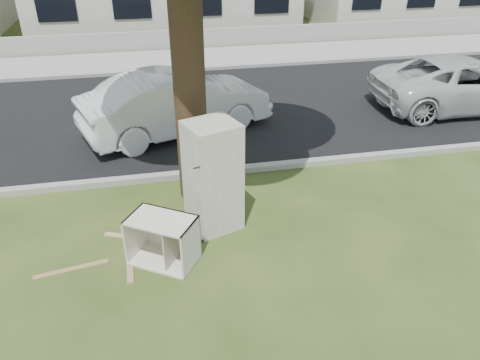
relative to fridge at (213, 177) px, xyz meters
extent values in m
plane|color=#294117|center=(0.20, -0.74, -0.92)|extent=(120.00, 120.00, 0.00)
cube|color=black|center=(0.20, 5.26, -0.91)|extent=(120.00, 7.00, 0.01)
cube|color=gray|center=(0.20, 1.71, -0.92)|extent=(120.00, 0.18, 0.12)
cube|color=gray|center=(0.20, 8.81, -0.92)|extent=(120.00, 0.18, 0.12)
cube|color=gray|center=(0.20, 10.26, -0.91)|extent=(120.00, 2.80, 0.01)
cube|color=gray|center=(0.20, 11.86, -0.57)|extent=(120.00, 0.15, 0.70)
cylinder|color=black|center=(-0.20, 1.06, 1.68)|extent=(0.54, 0.54, 5.20)
cube|color=white|center=(0.00, 0.00, 0.00)|extent=(0.95, 0.92, 1.84)
cube|color=beige|center=(-0.88, -0.78, -0.54)|extent=(1.13, 1.02, 0.75)
cube|color=#9A7E4A|center=(-2.24, -0.72, -0.91)|extent=(1.07, 0.27, 0.02)
cube|color=tan|center=(-1.40, -0.09, -0.91)|extent=(0.83, 0.42, 0.02)
cube|color=#A47A5B|center=(-1.40, -0.78, -0.91)|extent=(0.12, 0.84, 0.02)
imported|color=silver|center=(-0.26, 3.96, -0.19)|extent=(4.67, 2.93, 1.45)
imported|color=beige|center=(7.30, 4.06, -0.25)|extent=(4.88, 2.37, 1.34)
camera|label=1|loc=(-0.87, -6.42, 3.65)|focal=35.00mm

